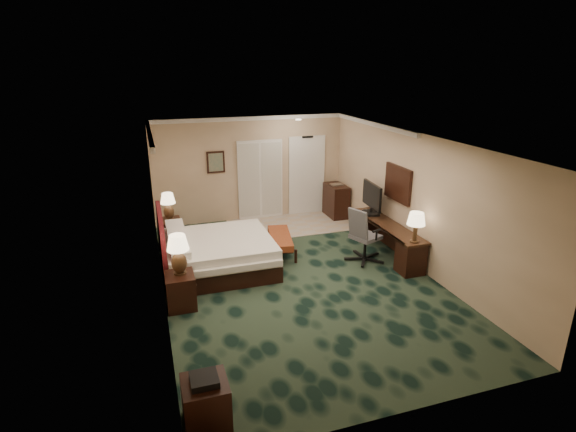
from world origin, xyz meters
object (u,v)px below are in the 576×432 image
object	(u,v)px
lamp_near	(179,255)
minibar	(336,201)
desk	(386,239)
desk_chair	(366,234)
side_table	(206,403)
bed	(219,254)
nightstand_far	(170,233)
nightstand_near	(181,291)
tv	(372,199)
bed_bench	(280,244)
lamp_far	(168,206)

from	to	relation	value
lamp_near	minibar	bearing A→B (deg)	38.63
desk	desk_chair	xyz separation A→B (m)	(-0.59, -0.15, 0.24)
side_table	minibar	size ratio (longest dim) A/B	0.64
bed	desk_chair	bearing A→B (deg)	-9.78
nightstand_far	side_table	bearing A→B (deg)	-89.84
lamp_near	bed	bearing A→B (deg)	54.51
nightstand_near	tv	distance (m)	4.79
nightstand_far	tv	size ratio (longest dim) A/B	0.69
nightstand_far	lamp_near	size ratio (longest dim) A/B	0.91
nightstand_near	lamp_near	bearing A→B (deg)	67.89
bed_bench	minibar	xyz separation A→B (m)	(2.19, 1.97, 0.22)
lamp_far	bed_bench	bearing A→B (deg)	-28.06
desk_chair	bed_bench	bearing A→B (deg)	129.63
lamp_far	side_table	bearing A→B (deg)	-90.07
nightstand_near	desk	size ratio (longest dim) A/B	0.25
lamp_far	desk_chair	world-z (taller)	lamp_far
lamp_near	side_table	distance (m)	2.91
lamp_near	tv	distance (m)	4.69
nightstand_near	lamp_near	xyz separation A→B (m)	(0.02, 0.05, 0.65)
nightstand_far	bed_bench	xyz separation A→B (m)	(2.26, -1.17, -0.10)
side_table	tv	distance (m)	6.28
side_table	lamp_near	bearing A→B (deg)	90.21
desk	tv	xyz separation A→B (m)	(-0.02, 0.72, 0.71)
desk_chair	desk	bearing A→B (deg)	-7.25
lamp_near	bed_bench	bearing A→B (deg)	34.97
nightstand_near	lamp_near	distance (m)	0.65
lamp_near	desk	bearing A→B (deg)	10.77
nightstand_near	side_table	size ratio (longest dim) A/B	1.07
nightstand_near	tv	xyz separation A→B (m)	(4.44, 1.61, 0.76)
tv	desk	bearing A→B (deg)	-83.60
nightstand_far	minibar	world-z (taller)	minibar
bed_bench	desk	distance (m)	2.31
nightstand_near	desk	bearing A→B (deg)	11.33
desk	nightstand_far	bearing A→B (deg)	156.87
nightstand_near	nightstand_far	size ratio (longest dim) A/B	0.94
nightstand_near	nightstand_far	xyz separation A→B (m)	(0.02, 2.79, 0.02)
nightstand_far	lamp_near	bearing A→B (deg)	-89.90
desk_chair	bed	bearing A→B (deg)	148.65
lamp_near	lamp_far	bearing A→B (deg)	89.65
lamp_far	lamp_near	bearing A→B (deg)	-90.35
nightstand_far	lamp_far	size ratio (longest dim) A/B	1.03
desk_chair	nightstand_far	bearing A→B (deg)	130.45
bed	nightstand_far	distance (m)	1.76
lamp_far	desk_chair	distance (m)	4.37
bed	lamp_near	xyz separation A→B (m)	(-0.86, -1.21, 0.62)
desk	minibar	world-z (taller)	minibar
lamp_near	minibar	size ratio (longest dim) A/B	0.80
desk	tv	size ratio (longest dim) A/B	2.61
side_table	nightstand_near	bearing A→B (deg)	90.63
desk	lamp_near	bearing A→B (deg)	-169.23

